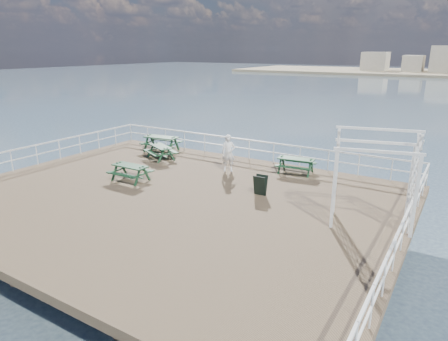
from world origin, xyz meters
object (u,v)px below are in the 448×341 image
Objects in this scene: picnic_table_d at (130,169)px; person at (228,153)px; picnic_table_a at (161,140)px; picnic_table_b at (161,149)px; trellis_arbor at (373,183)px; picnic_table_c at (296,162)px.

person is (3.06, 3.64, 0.38)m from picnic_table_d.
picnic_table_b is at bearing -58.62° from picnic_table_a.
trellis_arbor is at bearing -49.82° from person.
picnic_table_a reaches higher than picnic_table_b.
picnic_table_c is 1.09× the size of picnic_table_d.
picnic_table_c is (7.33, 1.44, 0.01)m from picnic_table_b.
picnic_table_d is (2.43, -5.07, -0.10)m from picnic_table_a.
picnic_table_a reaches higher than picnic_table_c.
picnic_table_a is 8.47m from picnic_table_c.
picnic_table_b is at bearing 152.45° from trellis_arbor.
trellis_arbor reaches higher than picnic_table_b.
picnic_table_c is at bearing 37.30° from picnic_table_b.
picnic_table_b is 4.37m from person.
person is at bearing -160.49° from picnic_table_c.
picnic_table_b is 3.87m from picnic_table_d.
picnic_table_d is (1.29, -3.65, -0.00)m from picnic_table_b.
picnic_table_b is 0.64× the size of trellis_arbor.
picnic_table_d is at bearing -146.33° from picnic_table_c.
picnic_table_b is 1.17× the size of person.
picnic_table_c is at bearing 40.32° from picnic_table_d.
person is (4.36, -0.01, 0.38)m from picnic_table_b.
picnic_table_b is at bearing 150.82° from person.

